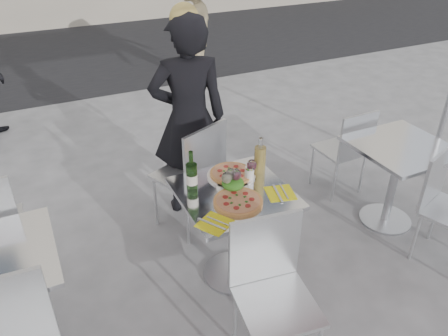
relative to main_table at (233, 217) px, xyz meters
name	(u,v)px	position (x,y,z in m)	size (l,w,h in m)	color
ground	(233,274)	(0.00, 0.00, -0.54)	(80.00, 80.00, 0.00)	#5E5E60
street_asphalt	(79,51)	(0.00, 6.50, -0.54)	(24.00, 5.00, 0.00)	black
main_table	(233,217)	(0.00, 0.00, 0.00)	(0.72, 0.72, 0.75)	#B7BABF
side_table_right	(397,168)	(1.50, 0.00, 0.00)	(0.72, 0.72, 0.75)	#B7BABF
chair_far	(195,170)	(-0.03, 0.62, 0.04)	(0.59, 0.60, 0.99)	silver
chair_near	(271,282)	(-0.09, -0.65, 0.02)	(0.48, 0.49, 0.94)	silver
side_chair_rfar	(347,146)	(1.43, 0.52, -0.03)	(0.40, 0.41, 0.86)	silver
side_chair_rnear	(445,199)	(1.51, -0.47, -0.02)	(0.51, 0.52, 0.88)	silver
woman_diner	(189,119)	(0.06, 0.95, 0.33)	(0.63, 0.42, 1.74)	black
pedestrian_b	(194,28)	(1.38, 4.03, 0.28)	(1.06, 0.61, 1.64)	tan
pizza_near	(238,201)	(-0.03, -0.13, 0.22)	(0.32, 0.32, 0.02)	tan
pizza_far	(231,174)	(0.07, 0.18, 0.23)	(0.34, 0.34, 0.03)	white
salad_plate	(233,184)	(0.01, 0.03, 0.25)	(0.22, 0.22, 0.09)	white
wine_bottle	(192,176)	(-0.24, 0.13, 0.32)	(0.08, 0.08, 0.29)	#27511E
carafe	(260,160)	(0.26, 0.11, 0.33)	(0.08, 0.08, 0.29)	tan
sugar_shaker	(249,174)	(0.16, 0.08, 0.26)	(0.06, 0.06, 0.11)	white
wineglass_white_a	(227,178)	(-0.05, 0.01, 0.32)	(0.07, 0.07, 0.16)	white
wineglass_white_b	(231,175)	(0.00, 0.04, 0.32)	(0.07, 0.07, 0.16)	white
wineglass_red_a	(236,175)	(0.02, 0.02, 0.32)	(0.07, 0.07, 0.16)	white
wineglass_red_b	(252,166)	(0.18, 0.08, 0.32)	(0.07, 0.07, 0.16)	white
napkin_left	(215,223)	(-0.26, -0.26, 0.21)	(0.25, 0.25, 0.01)	yellow
napkin_right	(280,193)	(0.27, -0.15, 0.21)	(0.22, 0.22, 0.01)	yellow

